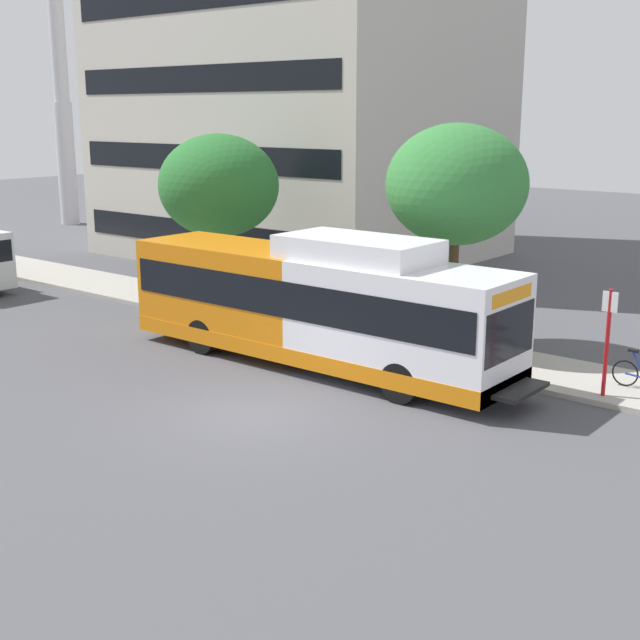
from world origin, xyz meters
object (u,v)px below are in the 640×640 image
(transit_bus, at_px, (316,305))
(bus_stop_sign_pole, at_px, (608,334))
(street_tree_mid_block, at_px, (219,186))
(street_tree_near_stop, at_px, (457,185))

(transit_bus, relative_size, bus_stop_sign_pole, 4.71)
(transit_bus, bearing_deg, street_tree_mid_block, 62.23)
(bus_stop_sign_pole, height_order, street_tree_near_stop, street_tree_near_stop)
(street_tree_near_stop, bearing_deg, street_tree_mid_block, 88.68)
(bus_stop_sign_pole, relative_size, street_tree_near_stop, 0.41)
(transit_bus, relative_size, street_tree_near_stop, 1.94)
(street_tree_mid_block, bearing_deg, street_tree_near_stop, -91.32)
(transit_bus, distance_m, bus_stop_sign_pole, 7.50)
(transit_bus, height_order, street_tree_mid_block, street_tree_mid_block)
(transit_bus, xyz_separation_m, bus_stop_sign_pole, (2.04, -7.21, -0.05))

